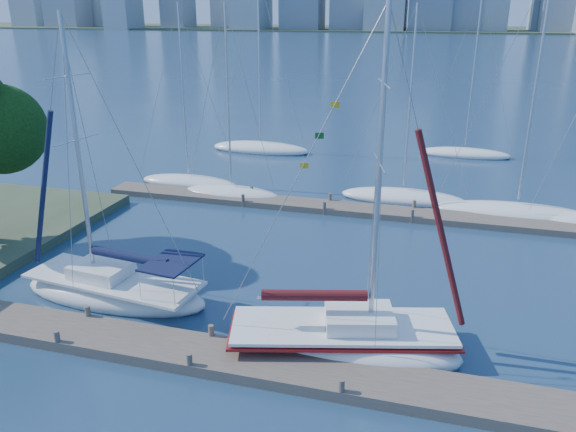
# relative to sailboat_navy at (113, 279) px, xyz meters

# --- Properties ---
(ground) EXTENTS (700.00, 700.00, 0.00)m
(ground) POSITION_rel_sailboat_navy_xyz_m (5.17, -2.97, -0.92)
(ground) COLOR #172F4C
(ground) RESTS_ON ground
(near_dock) EXTENTS (26.00, 2.00, 0.40)m
(near_dock) POSITION_rel_sailboat_navy_xyz_m (5.17, -2.97, -0.72)
(near_dock) COLOR brown
(near_dock) RESTS_ON ground
(far_dock) EXTENTS (30.00, 1.80, 0.36)m
(far_dock) POSITION_rel_sailboat_navy_xyz_m (7.17, 13.03, -0.74)
(far_dock) COLOR brown
(far_dock) RESTS_ON ground
(far_shore) EXTENTS (800.00, 100.00, 1.50)m
(far_shore) POSITION_rel_sailboat_navy_xyz_m (5.17, 317.03, -0.92)
(far_shore) COLOR #38472D
(far_shore) RESTS_ON ground
(sailboat_navy) EXTENTS (8.27, 3.52, 11.78)m
(sailboat_navy) POSITION_rel_sailboat_navy_xyz_m (0.00, 0.00, 0.00)
(sailboat_navy) COLOR white
(sailboat_navy) RESTS_ON ground
(sailboat_maroon) EXTENTS (8.66, 4.72, 12.08)m
(sailboat_maroon) POSITION_rel_sailboat_navy_xyz_m (9.69, -1.07, 0.01)
(sailboat_maroon) COLOR white
(sailboat_maroon) RESTS_ON ground
(bg_boat_0) EXTENTS (7.01, 2.66, 11.94)m
(bg_boat_0) POSITION_rel_sailboat_navy_xyz_m (-3.87, 15.41, -0.68)
(bg_boat_0) COLOR white
(bg_boat_0) RESTS_ON ground
(bg_boat_1) EXTENTS (6.70, 3.56, 11.95)m
(bg_boat_1) POSITION_rel_sailboat_navy_xyz_m (-0.16, 13.74, -0.67)
(bg_boat_1) COLOR white
(bg_boat_1) RESTS_ON ground
(bg_boat_3) EXTENTS (7.97, 3.75, 11.91)m
(bg_boat_3) POSITION_rel_sailboat_navy_xyz_m (10.37, 15.92, -0.67)
(bg_boat_3) COLOR white
(bg_boat_3) RESTS_ON ground
(bg_boat_4) EXTENTS (9.38, 5.36, 13.96)m
(bg_boat_4) POSITION_rel_sailboat_navy_xyz_m (16.89, 14.77, -0.65)
(bg_boat_4) COLOR white
(bg_boat_4) RESTS_ON ground
(bg_boat_6) EXTENTS (8.70, 4.57, 14.17)m
(bg_boat_6) POSITION_rel_sailboat_navy_xyz_m (-2.16, 25.72, -0.63)
(bg_boat_6) COLOR white
(bg_boat_6) RESTS_ON ground
(bg_boat_7) EXTENTS (7.46, 4.64, 13.01)m
(bg_boat_7) POSITION_rel_sailboat_navy_xyz_m (14.22, 28.66, -0.67)
(bg_boat_7) COLOR white
(bg_boat_7) RESTS_ON ground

